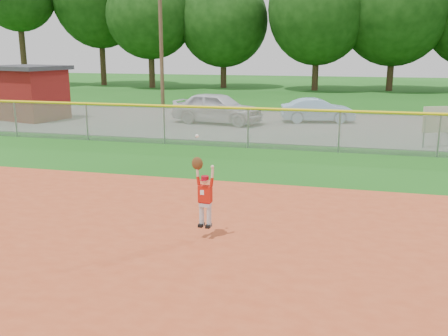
% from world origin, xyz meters
% --- Properties ---
extents(ground, '(120.00, 120.00, 0.00)m').
position_xyz_m(ground, '(0.00, 0.00, 0.00)').
color(ground, '#175313').
rests_on(ground, ground).
extents(clay_infield, '(24.00, 16.00, 0.04)m').
position_xyz_m(clay_infield, '(0.00, -3.00, 0.02)').
color(clay_infield, '#AE401F').
rests_on(clay_infield, ground).
extents(parking_strip, '(44.00, 10.00, 0.03)m').
position_xyz_m(parking_strip, '(0.00, 16.00, 0.01)').
color(parking_strip, slate).
rests_on(parking_strip, ground).
extents(car_white_a, '(4.74, 2.55, 1.53)m').
position_xyz_m(car_white_a, '(-2.70, 15.66, 0.80)').
color(car_white_a, silver).
rests_on(car_white_a, parking_strip).
extents(car_blue, '(3.79, 2.06, 1.19)m').
position_xyz_m(car_blue, '(2.09, 17.28, 0.62)').
color(car_blue, '#89AFCC').
rests_on(car_blue, parking_strip).
extents(utility_shed, '(4.34, 3.75, 2.79)m').
position_xyz_m(utility_shed, '(-12.59, 14.73, 1.43)').
color(utility_shed, '#63100E').
rests_on(utility_shed, ground).
extents(sponsor_sign, '(1.63, 0.78, 1.57)m').
position_xyz_m(sponsor_sign, '(7.11, 11.85, 1.04)').
color(sponsor_sign, gray).
rests_on(sponsor_sign, ground).
extents(outfield_fence, '(40.06, 0.10, 1.55)m').
position_xyz_m(outfield_fence, '(0.00, 10.00, 0.88)').
color(outfield_fence, gray).
rests_on(outfield_fence, ground).
extents(power_lines, '(19.40, 0.24, 9.00)m').
position_xyz_m(power_lines, '(1.00, 22.00, 4.68)').
color(power_lines, '#4C3823').
rests_on(power_lines, ground).
extents(tree_line, '(62.37, 13.00, 14.43)m').
position_xyz_m(tree_line, '(0.96, 37.90, 7.53)').
color(tree_line, '#422D1C').
rests_on(tree_line, ground).
extents(ballplayer, '(0.46, 0.21, 1.83)m').
position_xyz_m(ballplayer, '(1.00, 0.76, 0.96)').
color(ballplayer, silver).
rests_on(ballplayer, ground).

